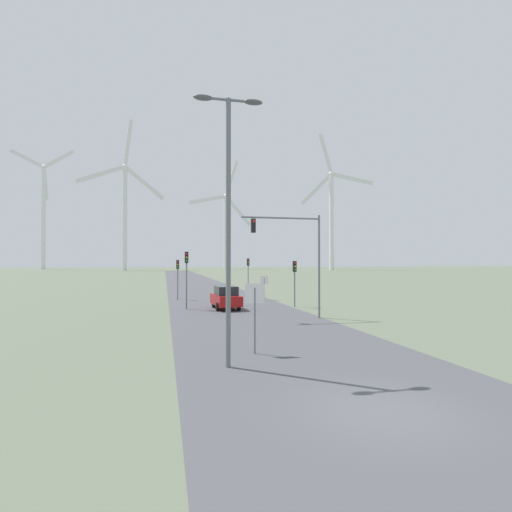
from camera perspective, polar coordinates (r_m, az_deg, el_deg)
ground_plane at (r=11.19m, az=17.78°, el=-20.36°), size 600.00×600.00×0.00m
road_surface at (r=57.45m, az=-7.59°, el=-4.61°), size 10.00×240.00×0.01m
streetlamp at (r=14.46m, az=-3.97°, el=8.26°), size 2.52×0.32×9.68m
stop_sign_near at (r=16.42m, az=-0.17°, el=-6.94°), size 0.81×0.07×2.87m
stop_sign_far at (r=39.34m, az=1.18°, el=-3.92°), size 0.81×0.07×2.38m
traffic_light_post_near_left at (r=32.16m, az=-9.89°, el=-1.60°), size 0.28×0.34×4.57m
traffic_light_post_near_right at (r=33.49m, az=5.54°, el=-2.46°), size 0.28×0.34×3.84m
traffic_light_post_mid_left at (r=40.50m, az=-11.13°, el=-2.05°), size 0.28×0.34×3.96m
traffic_light_post_mid_right at (r=49.43m, az=-1.13°, el=-1.66°), size 0.28×0.33×4.20m
traffic_light_mast_overhead at (r=26.51m, az=5.43°, el=1.71°), size 5.40×0.35×6.90m
car_approaching at (r=32.08m, az=-4.33°, el=-5.94°), size 2.08×4.22×1.83m
wind_turbine_far_left at (r=235.74m, az=-28.08°, el=6.04°), size 30.27×3.47×63.48m
wind_turbine_left at (r=196.05m, az=-18.24°, el=6.87°), size 38.30×11.81×70.73m
wind_turbine_center at (r=219.90m, az=-4.34°, el=4.76°), size 35.17×5.73×60.15m
wind_turbine_right at (r=197.25m, az=10.73°, el=6.41°), size 32.31×13.12×66.13m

